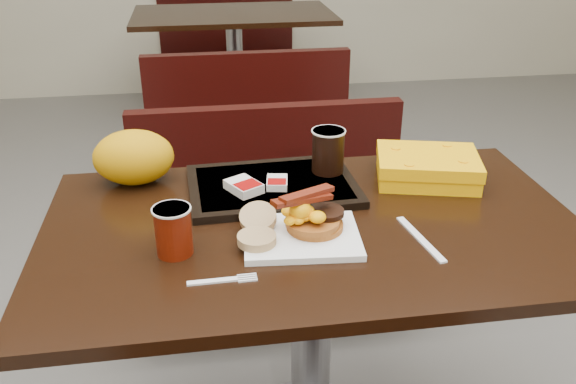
{
  "coord_description": "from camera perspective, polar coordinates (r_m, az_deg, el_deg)",
  "views": [
    {
      "loc": [
        -0.23,
        -1.15,
        1.42
      ],
      "look_at": [
        -0.05,
        0.06,
        0.8
      ],
      "focal_mm": 37.68,
      "sensor_mm": 36.0,
      "label": 1
    }
  ],
  "objects": [
    {
      "name": "table_near",
      "position": [
        1.57,
        2.17,
        -14.92
      ],
      "size": [
        1.2,
        0.7,
        0.75
      ],
      "primitive_type": null,
      "color": "black",
      "rests_on": "floor"
    },
    {
      "name": "bench_near_n",
      "position": [
        2.14,
        -1.26,
        -2.85
      ],
      "size": [
        1.0,
        0.46,
        0.72
      ],
      "primitive_type": null,
      "color": "black",
      "rests_on": "floor"
    },
    {
      "name": "table_far",
      "position": [
        3.9,
        -4.97,
        11.1
      ],
      "size": [
        1.2,
        0.7,
        0.75
      ],
      "primitive_type": null,
      "color": "black",
      "rests_on": "floor"
    },
    {
      "name": "bench_far_s",
      "position": [
        3.24,
        -4.05,
        7.57
      ],
      "size": [
        1.0,
        0.46,
        0.72
      ],
      "primitive_type": null,
      "color": "black",
      "rests_on": "floor"
    },
    {
      "name": "bench_far_n",
      "position": [
        4.58,
        -5.62,
        13.24
      ],
      "size": [
        1.0,
        0.46,
        0.72
      ],
      "primitive_type": null,
      "color": "black",
      "rests_on": "floor"
    },
    {
      "name": "platter",
      "position": [
        1.28,
        1.31,
        -4.25
      ],
      "size": [
        0.26,
        0.21,
        0.01
      ],
      "primitive_type": "cube",
      "rotation": [
        0.0,
        0.0,
        -0.08
      ],
      "color": "white",
      "rests_on": "table_near"
    },
    {
      "name": "pancake_stack",
      "position": [
        1.3,
        2.55,
        -2.91
      ],
      "size": [
        0.15,
        0.15,
        0.03
      ],
      "primitive_type": "cylinder",
      "rotation": [
        0.0,
        0.0,
        0.3
      ],
      "color": "#A44E1B",
      "rests_on": "platter"
    },
    {
      "name": "sausage_patty",
      "position": [
        1.3,
        3.71,
        -1.91
      ],
      "size": [
        0.08,
        0.08,
        0.01
      ],
      "primitive_type": "cylinder",
      "rotation": [
        0.0,
        0.0,
        0.05
      ],
      "color": "black",
      "rests_on": "pancake_stack"
    },
    {
      "name": "scrambled_eggs",
      "position": [
        1.27,
        1.17,
        -1.93
      ],
      "size": [
        0.09,
        0.09,
        0.04
      ],
      "primitive_type": "ellipsoid",
      "rotation": [
        0.0,
        0.0,
        -0.17
      ],
      "color": "#FFB205",
      "rests_on": "pancake_stack"
    },
    {
      "name": "bacon_strips",
      "position": [
        1.26,
        1.37,
        -0.61
      ],
      "size": [
        0.16,
        0.12,
        0.01
      ],
      "primitive_type": null,
      "rotation": [
        0.0,
        0.0,
        0.45
      ],
      "color": "#481305",
      "rests_on": "scrambled_eggs"
    },
    {
      "name": "muffin_bottom",
      "position": [
        1.25,
        -2.97,
        -4.46
      ],
      "size": [
        0.09,
        0.09,
        0.02
      ],
      "primitive_type": "cylinder",
      "rotation": [
        0.0,
        0.0,
        -0.16
      ],
      "color": "tan",
      "rests_on": "platter"
    },
    {
      "name": "muffin_top",
      "position": [
        1.3,
        -2.85,
        -2.42
      ],
      "size": [
        0.1,
        0.1,
        0.05
      ],
      "primitive_type": "cylinder",
      "rotation": [
        0.38,
        0.0,
        -0.26
      ],
      "color": "tan",
      "rests_on": "platter"
    },
    {
      "name": "coffee_cup_near",
      "position": [
        1.24,
        -10.77,
        -3.63
      ],
      "size": [
        0.1,
        0.1,
        0.1
      ],
      "primitive_type": "cylinder",
      "rotation": [
        0.0,
        0.0,
        -0.38
      ],
      "color": "maroon",
      "rests_on": "table_near"
    },
    {
      "name": "fork",
      "position": [
        1.17,
        -7.15,
        -8.36
      ],
      "size": [
        0.13,
        0.03,
        0.0
      ],
      "primitive_type": null,
      "rotation": [
        0.0,
        0.0,
        0.02
      ],
      "color": "white",
      "rests_on": "table_near"
    },
    {
      "name": "knife",
      "position": [
        1.32,
        12.39,
        -4.33
      ],
      "size": [
        0.05,
        0.19,
        0.0
      ],
      "primitive_type": "cube",
      "rotation": [
        0.0,
        0.0,
        -1.41
      ],
      "color": "white",
      "rests_on": "table_near"
    },
    {
      "name": "condiment_syrup",
      "position": [
        1.3,
        -1.39,
        -4.0
      ],
      "size": [
        0.04,
        0.03,
        0.01
      ],
      "primitive_type": "cube",
      "rotation": [
        0.0,
        0.0,
        0.1
      ],
      "color": "#AB3A07",
      "rests_on": "table_near"
    },
    {
      "name": "condiment_ketchup",
      "position": [
        1.33,
        -1.32,
        -3.28
      ],
      "size": [
        0.05,
        0.04,
        0.01
      ],
      "primitive_type": "cube",
      "rotation": [
        0.0,
        0.0,
        0.21
      ],
      "color": "#8C0504",
      "rests_on": "table_near"
    },
    {
      "name": "tray",
      "position": [
        1.49,
        -1.46,
        0.57
      ],
      "size": [
        0.42,
        0.31,
        0.02
      ],
      "primitive_type": "cube",
      "rotation": [
        0.0,
        0.0,
        0.04
      ],
      "color": "black",
      "rests_on": "table_near"
    },
    {
      "name": "hashbrown_sleeve_left",
      "position": [
        1.45,
        -4.2,
        0.52
      ],
      "size": [
        0.1,
        0.11,
        0.02
      ],
      "primitive_type": "cube",
      "rotation": [
        0.0,
        0.0,
        0.52
      ],
      "color": "silver",
      "rests_on": "tray"
    },
    {
      "name": "hashbrown_sleeve_right",
      "position": [
        1.47,
        -1.04,
        0.89
      ],
      "size": [
        0.06,
        0.07,
        0.02
      ],
      "primitive_type": "cube",
      "rotation": [
        0.0,
        0.0,
        -0.16
      ],
      "color": "silver",
      "rests_on": "tray"
    },
    {
      "name": "coffee_cup_far",
      "position": [
        1.53,
        3.8,
        3.88
      ],
      "size": [
        0.09,
        0.09,
        0.11
      ],
      "primitive_type": "cylinder",
      "rotation": [
        0.0,
        0.0,
        0.12
      ],
      "color": "black",
      "rests_on": "tray"
    },
    {
      "name": "clamshell",
      "position": [
        1.58,
        13.01,
        2.29
      ],
      "size": [
        0.29,
        0.25,
        0.07
      ],
      "primitive_type": "cube",
      "rotation": [
        0.0,
        0.0,
        -0.25
      ],
      "color": "#FFAD04",
      "rests_on": "table_near"
    },
    {
      "name": "paper_bag",
      "position": [
        1.56,
        -14.36,
        3.2
      ],
      "size": [
        0.22,
        0.17,
        0.14
      ],
      "primitive_type": "ellipsoid",
      "rotation": [
        0.0,
        0.0,
        0.12
      ],
      "color": "orange",
      "rests_on": "table_near"
    }
  ]
}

